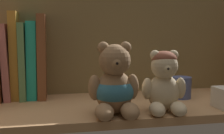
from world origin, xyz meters
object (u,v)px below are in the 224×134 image
(book_6, at_px, (32,60))
(book_3, at_px, (7,62))
(book_7, at_px, (42,56))
(pillar_candle, at_px, (181,87))
(teddy_bear_smaller, at_px, (164,83))
(book_5, at_px, (24,61))
(book_2, at_px, (0,68))
(teddy_bear_larger, at_px, (115,86))
(book_4, at_px, (15,56))

(book_6, bearing_deg, book_3, 180.00)
(book_7, distance_m, pillar_candle, 0.41)
(book_6, bearing_deg, teddy_bear_smaller, -33.91)
(book_5, bearing_deg, book_2, 180.00)
(pillar_candle, bearing_deg, book_5, 168.46)
(book_3, bearing_deg, book_6, 0.00)
(book_5, relative_size, book_6, 0.98)
(book_5, bearing_deg, book_6, 0.00)
(book_2, relative_size, book_6, 0.79)
(teddy_bear_larger, height_order, pillar_candle, teddy_bear_larger)
(teddy_bear_larger, bearing_deg, book_7, 128.62)
(book_4, distance_m, pillar_candle, 0.48)
(book_4, height_order, teddy_bear_smaller, book_4)
(book_3, height_order, book_4, book_4)
(teddy_bear_smaller, xyz_separation_m, pillar_candle, (0.10, 0.12, -0.04))
(book_7, bearing_deg, book_4, 180.00)
(book_3, distance_m, book_6, 0.07)
(book_4, height_order, teddy_bear_larger, book_4)
(book_3, bearing_deg, book_4, 0.00)
(book_7, xyz_separation_m, teddy_bear_larger, (0.17, -0.21, -0.05))
(book_7, bearing_deg, book_6, 180.00)
(book_7, height_order, teddy_bear_larger, book_7)
(book_2, distance_m, teddy_bear_larger, 0.36)
(book_6, height_order, book_7, book_7)
(teddy_bear_smaller, distance_m, pillar_candle, 0.16)
(book_6, bearing_deg, book_7, 0.00)
(teddy_bear_larger, bearing_deg, book_3, 141.29)
(book_7, height_order, pillar_candle, book_7)
(book_2, xyz_separation_m, book_7, (0.12, 0.00, 0.03))
(book_2, distance_m, pillar_candle, 0.52)
(book_4, bearing_deg, book_7, 0.00)
(book_4, xyz_separation_m, book_5, (0.02, 0.00, -0.02))
(book_2, distance_m, book_6, 0.09)
(teddy_bear_smaller, height_order, pillar_candle, teddy_bear_smaller)
(book_5, distance_m, teddy_bear_smaller, 0.41)
(book_4, bearing_deg, book_6, 0.00)
(book_4, bearing_deg, teddy_bear_smaller, -30.40)
(book_4, relative_size, book_5, 1.14)
(book_5, distance_m, book_7, 0.05)
(book_2, relative_size, book_5, 0.81)
(book_6, bearing_deg, pillar_candle, -12.19)
(book_2, bearing_deg, book_6, 0.00)
(book_3, bearing_deg, book_2, 180.00)
(book_2, xyz_separation_m, book_4, (0.04, 0.00, 0.04))
(book_4, bearing_deg, pillar_candle, -11.01)
(book_5, height_order, book_6, book_6)
(teddy_bear_larger, bearing_deg, book_2, 143.27)
(book_3, xyz_separation_m, book_4, (0.02, 0.00, 0.02))
(teddy_bear_larger, relative_size, pillar_candle, 2.75)
(book_5, bearing_deg, teddy_bear_smaller, -31.98)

